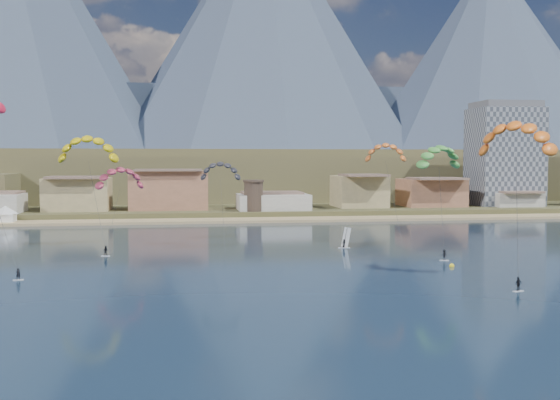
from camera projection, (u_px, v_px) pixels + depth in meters
name	position (u px, v px, depth m)	size (l,w,h in m)	color
ground	(324.00, 311.00, 72.62)	(2400.00, 2400.00, 0.00)	#0E1B32
beach	(238.00, 220.00, 177.24)	(2200.00, 12.00, 0.90)	tan
land	(195.00, 177.00, 625.40)	(2200.00, 900.00, 4.00)	brown
foothills	(263.00, 175.00, 304.87)	(940.00, 210.00, 18.00)	brown
mountain_ridge	(178.00, 55.00, 874.48)	(2060.00, 480.00, 400.00)	#313D52
town	(88.00, 189.00, 186.63)	(400.00, 24.00, 12.00)	beige
apartment_tower	(505.00, 154.00, 210.51)	(20.00, 16.00, 32.00)	gray
watchtower	(254.00, 195.00, 185.51)	(5.82, 5.82, 8.60)	#47382D
kitesurfer_yellow	(88.00, 145.00, 121.90)	(11.30, 13.07, 22.28)	silver
kitesurfer_orange	(516.00, 133.00, 92.37)	(11.05, 15.64, 23.12)	silver
kitesurfer_green	(439.00, 154.00, 122.41)	(10.54, 18.34, 21.91)	silver
distant_kite_pink	(120.00, 175.00, 126.61)	(10.08, 7.33, 16.67)	#262626
distant_kite_dark	(220.00, 168.00, 124.10)	(8.04, 6.03, 17.36)	#262626
distant_kite_orange	(386.00, 149.00, 127.69)	(8.60, 6.67, 20.66)	#262626
windsurfer	(345.00, 242.00, 123.83)	(2.22, 2.44, 3.78)	silver
buoy	(452.00, 266.00, 102.30)	(0.77, 0.77, 0.77)	yellow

